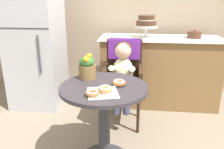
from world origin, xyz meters
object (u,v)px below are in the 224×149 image
at_px(tiered_cake_stand, 146,23).
at_px(refrigerator, 35,42).
at_px(cafe_table, 104,110).
at_px(flower_vase, 87,67).
at_px(donut_front, 105,89).
at_px(round_layer_cake, 194,35).
at_px(donut_side, 92,93).
at_px(donut_mid, 119,83).
at_px(seated_child, 123,69).
at_px(wicker_chair, 124,68).

distance_m(tiered_cake_stand, refrigerator, 1.44).
bearing_deg(cafe_table, flower_vase, 134.86).
height_order(donut_front, flower_vase, flower_vase).
relative_size(cafe_table, donut_front, 6.26).
distance_m(donut_front, round_layer_cake, 1.74).
xyz_separation_m(donut_side, refrigerator, (-1.00, 1.30, 0.11)).
relative_size(donut_mid, donut_side, 1.04).
xyz_separation_m(seated_child, donut_mid, (0.01, -0.58, 0.07)).
height_order(seated_child, tiered_cake_stand, tiered_cake_stand).
height_order(flower_vase, round_layer_cake, round_layer_cake).
relative_size(seated_child, tiered_cake_stand, 2.42).
relative_size(flower_vase, tiered_cake_stand, 0.76).
relative_size(flower_vase, refrigerator, 0.13).
xyz_separation_m(wicker_chair, donut_side, (-0.16, -0.97, 0.10)).
height_order(seated_child, flower_vase, seated_child).
bearing_deg(round_layer_cake, wicker_chair, -146.62).
bearing_deg(donut_front, donut_side, -136.18).
distance_m(donut_front, donut_mid, 0.18).
bearing_deg(donut_mid, refrigerator, 137.61).
bearing_deg(donut_side, seated_child, 78.51).
height_order(donut_side, round_layer_cake, round_layer_cake).
height_order(cafe_table, flower_vase, flower_vase).
relative_size(wicker_chair, tiered_cake_stand, 3.18).
relative_size(cafe_table, donut_side, 6.67).
height_order(cafe_table, refrigerator, refrigerator).
relative_size(seated_child, refrigerator, 0.43).
relative_size(donut_mid, tiered_cake_stand, 0.37).
bearing_deg(seated_child, tiered_cake_stand, 70.51).
height_order(cafe_table, seated_child, seated_child).
bearing_deg(donut_side, flower_vase, 107.53).
relative_size(cafe_table, refrigerator, 0.42).
height_order(wicker_chair, flower_vase, wicker_chair).
xyz_separation_m(seated_child, refrigerator, (-1.16, 0.49, 0.17)).
xyz_separation_m(flower_vase, tiered_cake_stand, (0.53, 1.13, 0.26)).
distance_m(cafe_table, donut_front, 0.27).
bearing_deg(cafe_table, seated_child, 79.72).
bearing_deg(flower_vase, donut_mid, -25.74).
bearing_deg(tiered_cake_stand, round_layer_cake, 2.93).
xyz_separation_m(wicker_chair, flower_vase, (-0.28, -0.59, 0.18)).
relative_size(flower_vase, round_layer_cake, 1.28).
distance_m(donut_mid, round_layer_cake, 1.56).
bearing_deg(round_layer_cake, tiered_cake_stand, -177.07).
distance_m(cafe_table, tiered_cake_stand, 1.47).
xyz_separation_m(donut_mid, round_layer_cake, (0.85, 1.30, 0.20)).
bearing_deg(wicker_chair, cafe_table, -104.59).
relative_size(cafe_table, seated_child, 0.99).
xyz_separation_m(cafe_table, tiered_cake_stand, (0.35, 1.30, 0.58)).
xyz_separation_m(donut_mid, flower_vase, (-0.29, 0.14, 0.08)).
distance_m(seated_child, donut_front, 0.74).
bearing_deg(wicker_chair, round_layer_cake, 27.01).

